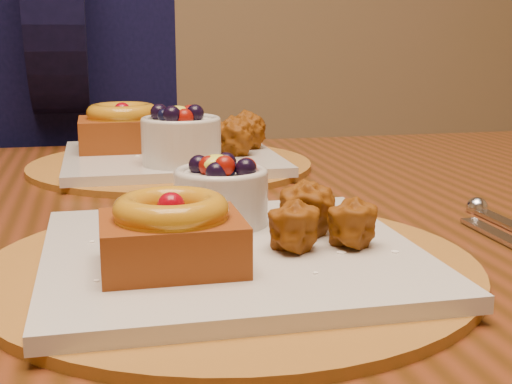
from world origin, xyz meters
The scene contains 5 objects.
dining_table centered at (0.07, 0.13, 0.68)m, with size 1.60×0.90×0.76m.
place_setting_near centered at (0.07, -0.09, 0.78)m, with size 0.38×0.38×0.08m.
place_setting_far centered at (0.07, 0.34, 0.78)m, with size 0.38×0.38×0.09m.
chair_far centered at (-0.09, 0.87, 0.54)m, with size 0.50×0.50×0.98m.
diner centered at (-0.08, 0.72, 0.83)m, with size 0.48×0.47×0.78m.
Camera 1 is at (-0.02, -0.61, 0.93)m, focal length 50.00 mm.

